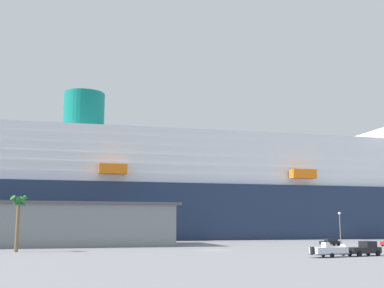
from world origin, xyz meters
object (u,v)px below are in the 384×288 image
(cruise_ship, at_px, (209,195))
(palm_tree, at_px, (19,207))
(small_boat_on_trailer, at_px, (333,250))
(parked_car_black_coupe, at_px, (330,242))
(pickup_truck, at_px, (364,249))
(street_lamp, at_px, (340,224))

(cruise_ship, bearing_deg, palm_tree, -129.77)
(small_boat_on_trailer, distance_m, parked_car_black_coupe, 37.79)
(cruise_ship, bearing_deg, pickup_truck, -92.14)
(cruise_ship, distance_m, small_boat_on_trailer, 94.14)
(pickup_truck, bearing_deg, cruise_ship, 87.86)
(palm_tree, bearing_deg, small_boat_on_trailer, -29.44)
(street_lamp, bearing_deg, palm_tree, 179.98)
(small_boat_on_trailer, height_order, parked_car_black_coupe, small_boat_on_trailer)
(small_boat_on_trailer, height_order, street_lamp, street_lamp)
(cruise_ship, relative_size, street_lamp, 41.67)
(street_lamp, bearing_deg, parked_car_black_coupe, 76.83)
(pickup_truck, height_order, street_lamp, street_lamp)
(pickup_truck, xyz_separation_m, parked_car_black_coupe, (13.10, 31.41, -0.21))
(small_boat_on_trailer, distance_m, street_lamp, 31.61)
(pickup_truck, height_order, palm_tree, palm_tree)
(cruise_ship, distance_m, pickup_truck, 92.58)
(palm_tree, bearing_deg, pickup_truck, -25.47)
(cruise_ship, distance_m, street_lamp, 67.93)
(cruise_ship, distance_m, palm_tree, 87.06)
(small_boat_on_trailer, xyz_separation_m, parked_car_black_coupe, (19.23, 32.54, -0.13))
(pickup_truck, relative_size, palm_tree, 0.60)
(small_boat_on_trailer, xyz_separation_m, street_lamp, (17.68, 25.92, 3.84))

